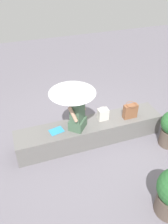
{
  "coord_description": "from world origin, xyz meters",
  "views": [
    {
      "loc": [
        1.36,
        3.5,
        3.58
      ],
      "look_at": [
        0.15,
        0.02,
        0.83
      ],
      "focal_mm": 36.69,
      "sensor_mm": 36.0,
      "label": 1
    }
  ],
  "objects_px": {
    "handbag_black": "(130,111)",
    "magazine": "(56,131)",
    "person_seated": "(77,113)",
    "tote_bag_canvas": "(103,114)",
    "parasol": "(72,88)"
  },
  "relations": [
    {
      "from": "person_seated",
      "to": "magazine",
      "type": "height_order",
      "value": "person_seated"
    },
    {
      "from": "handbag_black",
      "to": "tote_bag_canvas",
      "type": "height_order",
      "value": "handbag_black"
    },
    {
      "from": "parasol",
      "to": "handbag_black",
      "type": "distance_m",
      "value": 1.51
    },
    {
      "from": "tote_bag_canvas",
      "to": "magazine",
      "type": "xyz_separation_m",
      "value": [
        1.05,
        0.06,
        -0.12
      ]
    },
    {
      "from": "person_seated",
      "to": "parasol",
      "type": "height_order",
      "value": "parasol"
    },
    {
      "from": "parasol",
      "to": "magazine",
      "type": "xyz_separation_m",
      "value": [
        0.35,
        -0.05,
        -0.97
      ]
    },
    {
      "from": "person_seated",
      "to": "parasol",
      "type": "relative_size",
      "value": 0.81
    },
    {
      "from": "magazine",
      "to": "person_seated",
      "type": "bearing_deg",
      "value": 162.93
    },
    {
      "from": "parasol",
      "to": "magazine",
      "type": "distance_m",
      "value": 1.03
    },
    {
      "from": "person_seated",
      "to": "magazine",
      "type": "distance_m",
      "value": 0.59
    },
    {
      "from": "handbag_black",
      "to": "tote_bag_canvas",
      "type": "bearing_deg",
      "value": -13.42
    },
    {
      "from": "handbag_black",
      "to": "magazine",
      "type": "relative_size",
      "value": 1.24
    },
    {
      "from": "handbag_black",
      "to": "tote_bag_canvas",
      "type": "distance_m",
      "value": 0.59
    },
    {
      "from": "parasol",
      "to": "handbag_black",
      "type": "relative_size",
      "value": 3.19
    },
    {
      "from": "tote_bag_canvas",
      "to": "person_seated",
      "type": "bearing_deg",
      "value": 9.01
    }
  ]
}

